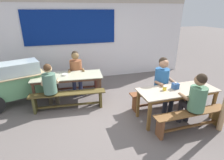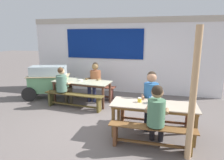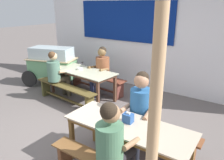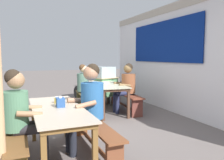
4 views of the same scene
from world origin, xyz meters
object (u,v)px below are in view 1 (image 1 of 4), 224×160
bench_far_front (68,98)px  bench_near_front (191,119)px  person_left_back_turned (50,84)px  person_near_front (195,98)px  person_center_facing (76,69)px  person_right_near_table (163,80)px  condiment_jar (165,88)px  food_cart (16,80)px  bench_far_back (69,82)px  tissue_box (175,86)px  dining_table_far (68,78)px  dining_table_near (177,92)px  soup_bowl (65,75)px  bench_near_back (163,95)px

bench_far_front → bench_near_front: bearing=-34.0°
person_left_back_turned → person_near_front: (2.84, -1.65, 0.04)m
person_center_facing → person_right_near_table: (1.97, -1.58, 0.04)m
condiment_jar → food_cart: bearing=152.4°
bench_far_back → tissue_box: size_ratio=12.21×
bench_far_back → dining_table_far: bearing=-94.8°
dining_table_near → tissue_box: bearing=125.2°
person_right_near_table → soup_bowl: 2.57m
condiment_jar → soup_bowl: 2.62m
bench_near_back → condiment_jar: condiment_jar is taller
dining_table_near → soup_bowl: (-2.39, 1.62, 0.10)m
person_left_back_turned → soup_bowl: (0.37, 0.44, 0.05)m
dining_table_near → bench_near_front: bearing=-89.4°
bench_far_front → bench_far_back: bearing=85.2°
bench_far_front → tissue_box: bearing=-23.5°
bench_near_back → person_left_back_turned: size_ratio=1.45×
dining_table_near → tissue_box: (-0.03, 0.05, 0.14)m
bench_far_back → person_left_back_turned: bearing=-116.5°
dining_table_far → tissue_box: size_ratio=12.42×
soup_bowl → person_near_front: bearing=-40.3°
bench_far_front → person_right_near_table: size_ratio=1.41×
bench_far_back → bench_far_front: bearing=-94.8°
bench_far_back → person_near_front: 3.55m
food_cart → soup_bowl: food_cart is taller
person_near_front → tissue_box: 0.54m
dining_table_far → tissue_box: (2.29, -1.56, 0.14)m
bench_far_back → condiment_jar: bearing=-46.7°
bench_near_front → tissue_box: bearing=93.9°
bench_near_front → soup_bowl: bearing=138.0°
dining_table_far → dining_table_near: same height
soup_bowl → person_right_near_table: bearing=-26.4°
bench_near_front → soup_bowl: size_ratio=11.22×
dining_table_far → dining_table_near: size_ratio=1.05×
dining_table_near → condiment_jar: (-0.31, 0.04, 0.12)m
person_center_facing → person_right_near_table: 2.53m
tissue_box → condiment_jar: 0.27m
bench_far_front → person_left_back_turned: 0.56m
soup_bowl → person_left_back_turned: bearing=-129.9°
bench_far_back → person_right_near_table: bearing=-37.2°
person_right_near_table → dining_table_near: bearing=-79.7°
food_cart → person_left_back_turned: bearing=-34.6°
bench_far_front → condiment_jar: 2.35m
person_left_back_turned → soup_bowl: size_ratio=8.34×
bench_near_back → bench_far_front: bearing=167.4°
tissue_box → dining_table_far: bearing=145.8°
bench_near_back → person_right_near_table: 0.46m
food_cart → soup_bowl: size_ratio=12.27×
person_left_back_turned → tissue_box: person_left_back_turned is taller
person_center_facing → soup_bowl: 0.56m
bench_near_back → person_right_near_table: (-0.08, -0.06, 0.45)m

